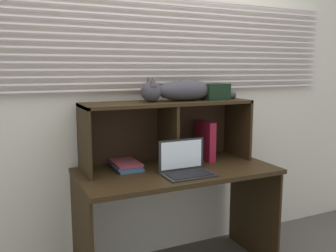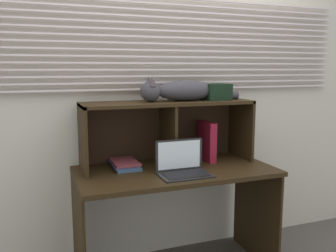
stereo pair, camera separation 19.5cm
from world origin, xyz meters
The scene contains 8 objects.
back_panel_with_blinds centered at (0.00, 0.55, 1.26)m, with size 4.40×0.08×2.50m.
desk centered at (0.00, 0.18, 0.60)m, with size 1.33×0.66×0.76m.
hutch_shelf_unit centered at (0.00, 0.36, 1.07)m, with size 1.20×0.35×0.45m.
cat centered at (0.10, 0.33, 1.28)m, with size 0.75×0.17×0.17m.
laptop centered at (0.00, 0.05, 0.81)m, with size 0.33×0.21×0.22m.
binder_upright centered at (0.30, 0.33, 0.91)m, with size 0.05×0.22×0.29m, color maroon.
book_stack centered at (-0.31, 0.33, 0.79)m, with size 0.18×0.26×0.05m.
storage_box centered at (0.37, 0.33, 1.27)m, with size 0.18×0.18×0.12m, color black.
Camera 1 is at (-1.06, -1.96, 1.43)m, focal length 38.82 mm.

